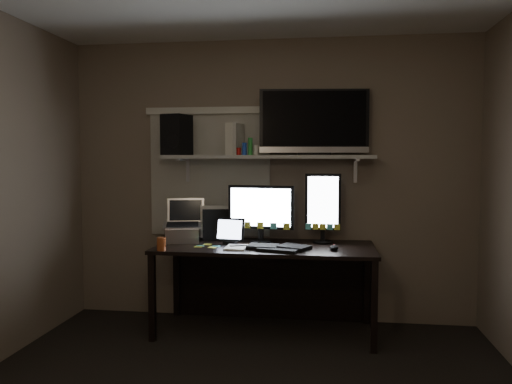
% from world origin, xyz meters
% --- Properties ---
extents(back_wall, '(3.60, 0.00, 3.60)m').
position_xyz_m(back_wall, '(0.00, 1.80, 1.25)').
color(back_wall, '#6D5E4E').
rests_on(back_wall, floor).
extents(window_blinds, '(1.10, 0.02, 1.10)m').
position_xyz_m(window_blinds, '(-0.55, 1.79, 1.30)').
color(window_blinds, '#B8B6A5').
rests_on(window_blinds, back_wall).
extents(desk, '(1.80, 0.75, 0.73)m').
position_xyz_m(desk, '(0.00, 1.55, 0.55)').
color(desk, black).
rests_on(desk, floor).
extents(wall_shelf, '(1.80, 0.35, 0.03)m').
position_xyz_m(wall_shelf, '(0.00, 1.62, 1.46)').
color(wall_shelf, '#A0A09B').
rests_on(wall_shelf, back_wall).
extents(monitor_landscape, '(0.58, 0.13, 0.50)m').
position_xyz_m(monitor_landscape, '(-0.05, 1.57, 0.98)').
color(monitor_landscape, black).
rests_on(monitor_landscape, desk).
extents(monitor_portrait, '(0.30, 0.06, 0.60)m').
position_xyz_m(monitor_portrait, '(0.47, 1.62, 1.03)').
color(monitor_portrait, black).
rests_on(monitor_portrait, desk).
extents(keyboard, '(0.53, 0.32, 0.03)m').
position_xyz_m(keyboard, '(0.12, 1.29, 0.75)').
color(keyboard, black).
rests_on(keyboard, desk).
extents(mouse, '(0.07, 0.11, 0.04)m').
position_xyz_m(mouse, '(0.56, 1.30, 0.75)').
color(mouse, black).
rests_on(mouse, desk).
extents(notepad, '(0.17, 0.24, 0.01)m').
position_xyz_m(notepad, '(-0.22, 1.28, 0.74)').
color(notepad, silver).
rests_on(notepad, desk).
extents(tablet, '(0.27, 0.15, 0.22)m').
position_xyz_m(tablet, '(-0.30, 1.45, 0.84)').
color(tablet, black).
rests_on(tablet, desk).
extents(file_sorter, '(0.25, 0.16, 0.30)m').
position_xyz_m(file_sorter, '(-0.47, 1.65, 0.88)').
color(file_sorter, black).
rests_on(file_sorter, desk).
extents(laptop, '(0.37, 0.33, 0.36)m').
position_xyz_m(laptop, '(-0.73, 1.51, 0.91)').
color(laptop, '#BCBCC1').
rests_on(laptop, desk).
extents(cup, '(0.08, 0.08, 0.10)m').
position_xyz_m(cup, '(-0.78, 1.10, 0.78)').
color(cup, '#913E1A').
rests_on(cup, desk).
extents(sticky_notes, '(0.32, 0.27, 0.00)m').
position_xyz_m(sticky_notes, '(-0.45, 1.37, 0.73)').
color(sticky_notes, '#E4E93F').
rests_on(sticky_notes, desk).
extents(tv, '(0.94, 0.26, 0.56)m').
position_xyz_m(tv, '(0.39, 1.67, 1.76)').
color(tv, black).
rests_on(tv, wall_shelf).
extents(game_console, '(0.13, 0.24, 0.27)m').
position_xyz_m(game_console, '(-0.29, 1.64, 1.62)').
color(game_console, beige).
rests_on(game_console, wall_shelf).
extents(speaker, '(0.25, 0.28, 0.35)m').
position_xyz_m(speaker, '(-0.80, 1.61, 1.66)').
color(speaker, black).
rests_on(speaker, wall_shelf).
extents(bottles, '(0.25, 0.12, 0.15)m').
position_xyz_m(bottles, '(-0.17, 1.54, 1.56)').
color(bottles, '#A50F0C').
rests_on(bottles, wall_shelf).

